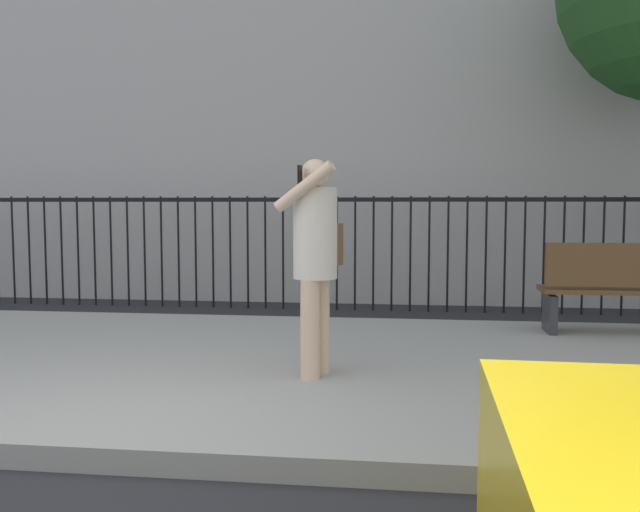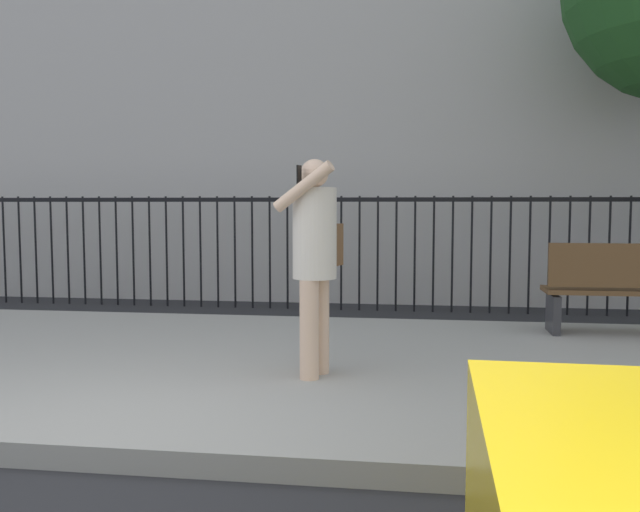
% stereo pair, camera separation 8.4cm
% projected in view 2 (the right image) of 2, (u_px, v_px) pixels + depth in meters
% --- Properties ---
extents(ground_plane, '(60.00, 60.00, 0.00)m').
position_uv_depth(ground_plane, '(69.00, 472.00, 3.74)').
color(ground_plane, '#28282B').
extents(sidewalk, '(28.00, 4.40, 0.15)m').
position_uv_depth(sidewalk, '(195.00, 365.00, 5.91)').
color(sidewalk, '#9E9B93').
rests_on(sidewalk, ground).
extents(iron_fence, '(12.03, 0.04, 1.60)m').
position_uv_depth(iron_fence, '(279.00, 237.00, 9.49)').
color(iron_fence, black).
rests_on(iron_fence, ground).
extents(pedestrian_on_phone, '(0.51, 0.71, 1.69)m').
position_uv_depth(pedestrian_on_phone, '(316.00, 251.00, 5.20)').
color(pedestrian_on_phone, beige).
rests_on(pedestrian_on_phone, sidewalk).
extents(street_bench, '(1.60, 0.45, 0.95)m').
position_uv_depth(street_bench, '(627.00, 287.00, 6.79)').
color(street_bench, brown).
rests_on(street_bench, sidewalk).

